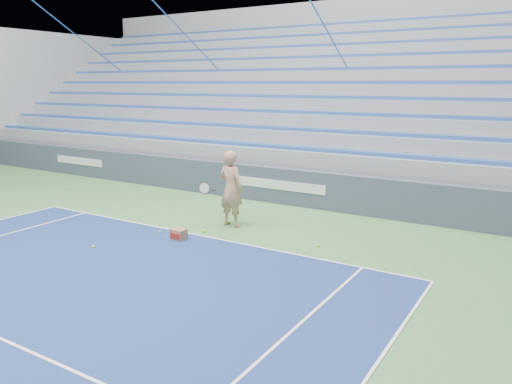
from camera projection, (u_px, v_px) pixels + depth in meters
sponsor_barrier at (280, 186)px, 15.32m from camera, size 30.00×0.32×1.10m
bleachers at (350, 116)px, 19.70m from camera, size 31.00×9.15×7.30m
tennis_player at (231, 189)px, 12.77m from camera, size 0.99×0.89×1.97m
ball_box at (179, 234)px, 11.80m from camera, size 0.35×0.27×0.26m
tennis_ball_0 at (318, 245)px, 11.31m from camera, size 0.07×0.07×0.07m
tennis_ball_1 at (176, 226)px, 12.80m from camera, size 0.07×0.07×0.07m
tennis_ball_2 at (204, 231)px, 12.39m from camera, size 0.07×0.07×0.07m
tennis_ball_3 at (160, 232)px, 12.32m from camera, size 0.07×0.07×0.07m
tennis_ball_4 at (93, 247)px, 11.21m from camera, size 0.07×0.07×0.07m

